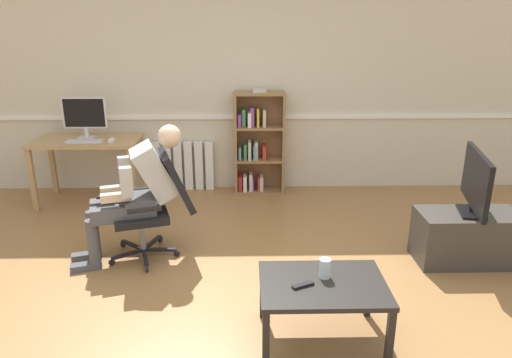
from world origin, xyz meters
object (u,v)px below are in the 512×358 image
Objects in this scene: bookshelf at (257,145)px; computer_mouse at (112,140)px; spare_remote at (303,285)px; radiator at (178,166)px; drinking_glass at (325,268)px; computer_desk at (88,148)px; person_seated at (136,190)px; tv_stand at (467,237)px; imac_monitor at (85,115)px; office_chair at (157,201)px; keyboard at (84,141)px; coffee_table at (323,290)px; tv_screen at (476,182)px.

computer_mouse is at bearing -165.90° from bookshelf.
radiator is at bearing -3.25° from spare_remote.
radiator is at bearing 114.99° from drinking_glass.
computer_desk reaches higher than drinking_glass.
bookshelf is at bearing 131.10° from person_seated.
computer_mouse reaches higher than spare_remote.
tv_stand is at bearing 34.76° from drinking_glass.
imac_monitor is 1.26m from radiator.
person_seated is at bearing 177.28° from tv_stand.
bookshelf reaches higher than drinking_glass.
office_chair is at bearing -53.03° from computer_desk.
person_seated is at bearing -56.43° from keyboard.
imac_monitor reaches higher than tv_stand.
office_chair reaches higher than keyboard.
tv_stand is 1.81m from coffee_table.
coffee_table is at bearing -47.10° from keyboard.
tv_screen is (3.47, -1.44, -0.03)m from computer_mouse.
computer_mouse is 3.24m from coffee_table.
imac_monitor is at bearing 99.88° from keyboard.
spare_remote is (-0.14, -0.04, 0.06)m from coffee_table.
coffee_table is 6.17× the size of drinking_glass.
computer_desk reaches higher than radiator.
bookshelf is 1.30× the size of office_chair.
person_seated is 1.47× the size of coffee_table.
tv_stand is (1.82, -1.85, -0.37)m from bookshelf.
drinking_glass is (0.39, -2.85, -0.10)m from bookshelf.
computer_desk is 1.45× the size of coffee_table.
spare_remote is at bearing -53.70° from computer_mouse.
tv_stand is at bearing -34.76° from radiator.
keyboard is at bearing -82.78° from computer_desk.
radiator is 3.26m from drinking_glass.
office_chair is (1.03, -1.37, -0.12)m from computer_desk.
tv_screen is (0.00, -0.00, 0.51)m from tv_stand.
bookshelf reaches higher than keyboard.
computer_mouse is 0.75× the size of drinking_glass.
spare_remote is at bearing -68.29° from radiator.
bookshelf is (1.94, 0.43, -0.16)m from keyboard.
bookshelf reaches higher than tv_screen.
keyboard is 3.41m from coffee_table.
computer_mouse is at bearing 80.50° from tv_screen.
computer_desk is 3.46m from spare_remote.
office_chair reaches higher than spare_remote.
imac_monitor reaches higher than radiator.
computer_desk is 1.22× the size of office_chair.
drinking_glass is 0.20m from spare_remote.
coffee_table is at bearing -96.97° from spare_remote.
tv_screen is (3.77, -1.42, -0.02)m from keyboard.
office_chair is 6.50× the size of spare_remote.
spare_remote is (0.23, -2.96, -0.16)m from bookshelf.
tv_stand is at bearing -23.30° from imac_monitor.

